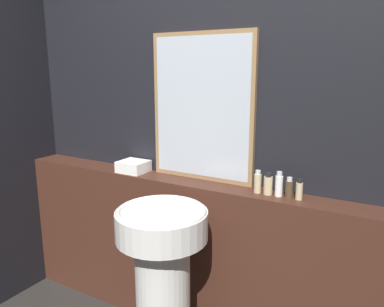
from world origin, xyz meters
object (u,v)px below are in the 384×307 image
(mirror, at_px, (202,108))
(hand_soap_bottle, at_px, (299,190))
(towel_stack, at_px, (134,166))
(pedestal_sink, at_px, (163,278))
(lotion_bottle, at_px, (279,185))
(body_wash_bottle, at_px, (289,188))
(shampoo_bottle, at_px, (258,182))
(conditioner_bottle, at_px, (268,184))

(mirror, bearing_deg, hand_soap_bottle, -7.37)
(towel_stack, bearing_deg, mirror, 9.72)
(pedestal_sink, xyz_separation_m, lotion_bottle, (0.48, 0.41, 0.48))
(towel_stack, distance_m, body_wash_bottle, 1.04)
(mirror, distance_m, hand_soap_bottle, 0.74)
(lotion_bottle, height_order, hand_soap_bottle, lotion_bottle)
(towel_stack, distance_m, hand_soap_bottle, 1.10)
(pedestal_sink, xyz_separation_m, towel_stack, (-0.51, 0.41, 0.45))
(shampoo_bottle, bearing_deg, body_wash_bottle, 0.00)
(shampoo_bottle, height_order, body_wash_bottle, shampoo_bottle)
(body_wash_bottle, distance_m, hand_soap_bottle, 0.05)
(shampoo_bottle, bearing_deg, lotion_bottle, 0.00)
(shampoo_bottle, bearing_deg, hand_soap_bottle, -0.00)
(shampoo_bottle, bearing_deg, conditioner_bottle, 0.00)
(mirror, xyz_separation_m, lotion_bottle, (0.52, -0.08, -0.38))
(towel_stack, xyz_separation_m, shampoo_bottle, (0.87, 0.00, 0.02))
(mirror, xyz_separation_m, towel_stack, (-0.47, -0.08, -0.40))
(mirror, bearing_deg, shampoo_bottle, -11.52)
(towel_stack, xyz_separation_m, hand_soap_bottle, (1.10, -0.00, 0.01))
(body_wash_bottle, bearing_deg, towel_stack, 180.00)
(pedestal_sink, relative_size, hand_soap_bottle, 8.73)
(towel_stack, bearing_deg, lotion_bottle, 0.00)
(mirror, height_order, shampoo_bottle, mirror)
(shampoo_bottle, relative_size, body_wash_bottle, 1.13)
(pedestal_sink, xyz_separation_m, shampoo_bottle, (0.36, 0.41, 0.48))
(mirror, bearing_deg, conditioner_bottle, -10.05)
(conditioner_bottle, xyz_separation_m, hand_soap_bottle, (0.17, -0.00, -0.00))
(shampoo_bottle, xyz_separation_m, conditioner_bottle, (0.06, 0.00, -0.00))
(conditioner_bottle, bearing_deg, body_wash_bottle, 0.00)
(pedestal_sink, bearing_deg, conditioner_bottle, 44.58)
(towel_stack, relative_size, shampoo_bottle, 1.44)
(mirror, height_order, body_wash_bottle, mirror)
(lotion_bottle, bearing_deg, mirror, 171.10)
(towel_stack, xyz_separation_m, body_wash_bottle, (1.04, 0.00, 0.02))
(body_wash_bottle, bearing_deg, shampoo_bottle, 180.00)
(lotion_bottle, bearing_deg, pedestal_sink, -139.22)
(lotion_bottle, bearing_deg, hand_soap_bottle, -0.00)
(pedestal_sink, distance_m, conditioner_bottle, 0.76)
(towel_stack, relative_size, lotion_bottle, 1.35)
(hand_soap_bottle, bearing_deg, shampoo_bottle, 180.00)
(shampoo_bottle, bearing_deg, pedestal_sink, -131.04)
(towel_stack, height_order, body_wash_bottle, body_wash_bottle)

